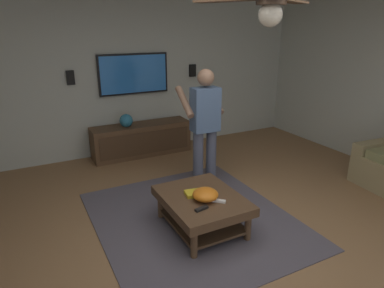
% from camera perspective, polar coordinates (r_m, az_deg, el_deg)
% --- Properties ---
extents(ground_plane, '(8.17, 8.17, 0.00)m').
position_cam_1_polar(ground_plane, '(3.64, 5.18, -17.21)').
color(ground_plane, olive).
extents(wall_back_tv, '(0.10, 7.01, 2.63)m').
position_cam_1_polar(wall_back_tv, '(6.04, -11.75, 10.77)').
color(wall_back_tv, '#B2B7AD').
rests_on(wall_back_tv, ground).
extents(area_rug, '(2.48, 2.15, 0.01)m').
position_cam_1_polar(area_rug, '(4.10, 0.25, -12.41)').
color(area_rug, '#514C56').
rests_on(area_rug, ground).
extents(coffee_table, '(1.00, 0.80, 0.40)m').
position_cam_1_polar(coffee_table, '(3.81, 1.68, -10.10)').
color(coffee_table, '#513823').
rests_on(coffee_table, ground).
extents(media_console, '(0.45, 1.70, 0.55)m').
position_cam_1_polar(media_console, '(6.02, -8.41, 0.76)').
color(media_console, '#513823').
rests_on(media_console, ground).
extents(tv, '(0.05, 1.21, 0.68)m').
position_cam_1_polar(tv, '(5.99, -9.71, 11.46)').
color(tv, black).
extents(person_standing, '(0.55, 0.55, 1.64)m').
position_cam_1_polar(person_standing, '(4.57, 2.11, 3.65)').
color(person_standing, '#4C5166').
rests_on(person_standing, ground).
extents(bowl, '(0.28, 0.28, 0.12)m').
position_cam_1_polar(bowl, '(3.66, 2.25, -8.43)').
color(bowl, orange).
rests_on(bowl, coffee_table).
extents(remote_white, '(0.13, 0.14, 0.02)m').
position_cam_1_polar(remote_white, '(3.65, 4.45, -9.45)').
color(remote_white, white).
rests_on(remote_white, coffee_table).
extents(remote_black, '(0.07, 0.16, 0.02)m').
position_cam_1_polar(remote_black, '(3.50, 1.61, -10.73)').
color(remote_black, black).
rests_on(remote_black, coffee_table).
extents(book, '(0.19, 0.24, 0.04)m').
position_cam_1_polar(book, '(3.78, 0.56, -8.20)').
color(book, gold).
rests_on(book, coffee_table).
extents(vase_round, '(0.22, 0.22, 0.22)m').
position_cam_1_polar(vase_round, '(5.79, -10.94, 3.86)').
color(vase_round, teal).
rests_on(vase_round, media_console).
extents(wall_speaker_left, '(0.06, 0.12, 0.22)m').
position_cam_1_polar(wall_speaker_left, '(6.44, 0.08, 12.19)').
color(wall_speaker_left, black).
extents(wall_speaker_right, '(0.06, 0.12, 0.22)m').
position_cam_1_polar(wall_speaker_right, '(5.78, -19.65, 10.40)').
color(wall_speaker_right, black).
extents(ceiling_fan, '(1.12, 1.16, 0.46)m').
position_cam_1_polar(ceiling_fan, '(2.47, 12.94, 22.03)').
color(ceiling_fan, '#4C3828').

